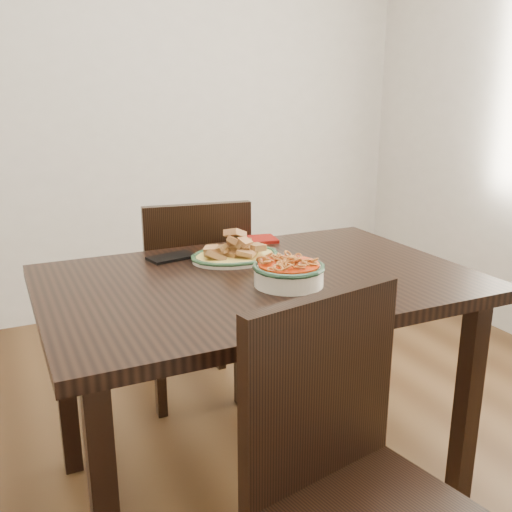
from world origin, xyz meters
name	(u,v)px	position (x,y,z in m)	size (l,w,h in m)	color
floor	(267,465)	(0.00, 0.00, 0.00)	(3.50, 3.50, 0.00)	#3C2513
wall_back	(131,92)	(0.00, 1.75, 1.30)	(3.50, 0.10, 2.60)	beige
dining_table	(259,303)	(-0.07, -0.07, 0.66)	(1.31, 0.87, 0.75)	black
chair_far	(194,292)	(-0.07, 0.55, 0.50)	(0.47, 0.47, 0.89)	black
chair_near	(352,480)	(-0.16, -0.73, 0.50)	(0.49, 0.49, 0.89)	black
fish_plate	(235,247)	(-0.06, 0.13, 0.79)	(0.30, 0.23, 0.11)	beige
noodle_bowl	(289,271)	(-0.02, -0.18, 0.79)	(0.22, 0.22, 0.08)	beige
smartphone	(172,257)	(-0.25, 0.23, 0.76)	(0.16, 0.09, 0.01)	black
napkin	(258,240)	(0.12, 0.32, 0.76)	(0.14, 0.11, 0.01)	maroon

